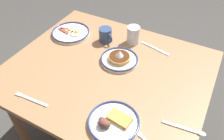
% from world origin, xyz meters
% --- Properties ---
extents(ground_plane, '(6.00, 6.00, 0.00)m').
position_xyz_m(ground_plane, '(0.00, 0.00, 0.00)').
color(ground_plane, '#42413F').
extents(dining_table, '(1.14, 0.96, 0.73)m').
position_xyz_m(dining_table, '(0.00, 0.00, 0.63)').
color(dining_table, '#A0714C').
rests_on(dining_table, ground_plane).
extents(plate_near_main, '(0.26, 0.26, 0.04)m').
position_xyz_m(plate_near_main, '(0.39, -0.19, 0.74)').
color(plate_near_main, white).
rests_on(plate_near_main, dining_table).
extents(plate_center_pancakes, '(0.23, 0.23, 0.08)m').
position_xyz_m(plate_center_pancakes, '(-0.03, -0.09, 0.74)').
color(plate_center_pancakes, white).
rests_on(plate_center_pancakes, dining_table).
extents(plate_far_companion, '(0.24, 0.24, 0.05)m').
position_xyz_m(plate_far_companion, '(-0.20, 0.31, 0.74)').
color(plate_far_companion, white).
rests_on(plate_far_companion, dining_table).
extents(coffee_mug, '(0.11, 0.08, 0.09)m').
position_xyz_m(coffee_mug, '(0.14, -0.23, 0.77)').
color(coffee_mug, '#334772').
rests_on(coffee_mug, dining_table).
extents(drinking_glass, '(0.08, 0.08, 0.12)m').
position_xyz_m(drinking_glass, '(-0.02, -0.31, 0.78)').
color(drinking_glass, silver).
rests_on(drinking_glass, dining_table).
extents(fork_near, '(0.20, 0.03, 0.01)m').
position_xyz_m(fork_near, '(0.23, 0.38, 0.73)').
color(fork_near, silver).
rests_on(fork_near, dining_table).
extents(butter_knife, '(0.21, 0.06, 0.01)m').
position_xyz_m(butter_knife, '(-0.17, -0.31, 0.73)').
color(butter_knife, silver).
rests_on(butter_knife, dining_table).
extents(tea_spoon, '(0.20, 0.04, 0.01)m').
position_xyz_m(tea_spoon, '(-0.52, 0.18, 0.73)').
color(tea_spoon, silver).
rests_on(tea_spoon, dining_table).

